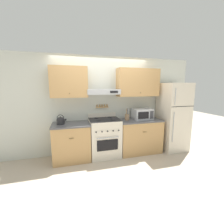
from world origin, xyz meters
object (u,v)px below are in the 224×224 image
object	(u,v)px
utensil_crock	(127,117)
tea_kettle	(61,120)
stove_range	(105,137)
refrigerator	(173,117)
microwave	(142,114)

from	to	relation	value
utensil_crock	tea_kettle	bearing A→B (deg)	-180.00
stove_range	refrigerator	size ratio (longest dim) A/B	0.57
microwave	utensil_crock	xyz separation A→B (m)	(-0.44, -0.02, -0.06)
microwave	tea_kettle	bearing A→B (deg)	-179.51
tea_kettle	microwave	world-z (taller)	microwave
refrigerator	utensil_crock	bearing A→B (deg)	176.60
refrigerator	tea_kettle	xyz separation A→B (m)	(-3.01, 0.08, 0.06)
stove_range	utensil_crock	xyz separation A→B (m)	(0.62, 0.03, 0.50)
stove_range	microwave	bearing A→B (deg)	2.32
refrigerator	microwave	size ratio (longest dim) A/B	3.74
refrigerator	tea_kettle	size ratio (longest dim) A/B	8.08
stove_range	microwave	size ratio (longest dim) A/B	2.15
microwave	stove_range	bearing A→B (deg)	-177.68
stove_range	refrigerator	world-z (taller)	refrigerator
tea_kettle	stove_range	bearing A→B (deg)	-1.37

